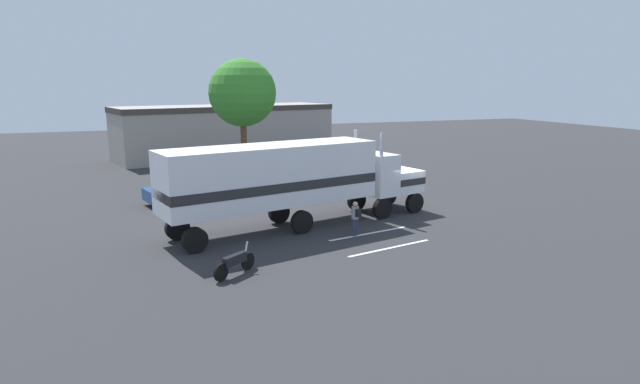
{
  "coord_description": "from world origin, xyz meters",
  "views": [
    {
      "loc": [
        -14.19,
        -24.68,
        6.96
      ],
      "look_at": [
        -5.07,
        -0.83,
        1.6
      ],
      "focal_mm": 29.12,
      "sensor_mm": 36.0,
      "label": 1
    }
  ],
  "objects_px": {
    "parked_car": "(184,189)",
    "tree_left": "(242,93)",
    "motorcycle": "(235,263)",
    "semi_truck": "(292,177)",
    "person_bystander": "(355,217)"
  },
  "relations": [
    {
      "from": "parked_car",
      "to": "tree_left",
      "type": "height_order",
      "value": "tree_left"
    },
    {
      "from": "semi_truck",
      "to": "motorcycle",
      "type": "bearing_deg",
      "value": -126.24
    },
    {
      "from": "parked_car",
      "to": "motorcycle",
      "type": "relative_size",
      "value": 2.66
    },
    {
      "from": "semi_truck",
      "to": "parked_car",
      "type": "distance_m",
      "value": 8.79
    },
    {
      "from": "parked_car",
      "to": "motorcycle",
      "type": "distance_m",
      "value": 12.89
    },
    {
      "from": "semi_truck",
      "to": "parked_car",
      "type": "xyz_separation_m",
      "value": [
        -4.28,
        7.48,
        -1.72
      ]
    },
    {
      "from": "motorcycle",
      "to": "person_bystander",
      "type": "bearing_deg",
      "value": 25.58
    },
    {
      "from": "parked_car",
      "to": "tree_left",
      "type": "distance_m",
      "value": 9.25
    },
    {
      "from": "semi_truck",
      "to": "person_bystander",
      "type": "relative_size",
      "value": 8.81
    },
    {
      "from": "tree_left",
      "to": "motorcycle",
      "type": "bearing_deg",
      "value": -103.95
    },
    {
      "from": "person_bystander",
      "to": "tree_left",
      "type": "distance_m",
      "value": 16.48
    },
    {
      "from": "person_bystander",
      "to": "motorcycle",
      "type": "relative_size",
      "value": 0.92
    },
    {
      "from": "person_bystander",
      "to": "parked_car",
      "type": "xyz_separation_m",
      "value": [
        -6.59,
        9.88,
        -0.09
      ]
    },
    {
      "from": "person_bystander",
      "to": "semi_truck",
      "type": "bearing_deg",
      "value": 133.89
    },
    {
      "from": "semi_truck",
      "to": "motorcycle",
      "type": "relative_size",
      "value": 8.11
    }
  ]
}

